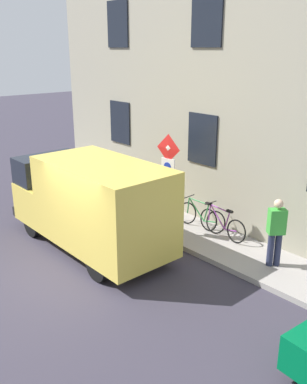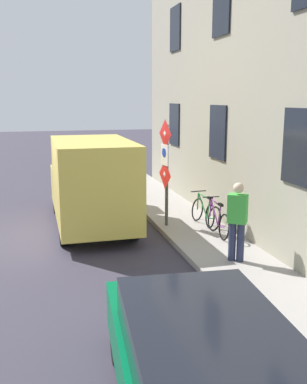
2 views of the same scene
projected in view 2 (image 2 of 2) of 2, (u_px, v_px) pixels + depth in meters
name	position (u px, v px, depth m)	size (l,w,h in m)	color
ground_plane	(53.00, 236.00, 11.82)	(80.00, 80.00, 0.00)	#373340
sidewalk_slab	(186.00, 224.00, 12.76)	(1.82, 16.56, 0.14)	#9D9691
building_facade	(232.00, 77.00, 12.24)	(0.75, 14.56, 8.30)	#9C9782
sign_post_stacked	(165.00, 162.00, 11.98)	(0.18, 0.56, 2.79)	#474C47
delivery_van	(91.00, 180.00, 12.55)	(2.00, 5.33, 2.50)	#E4C74F
parked_hatchback	(201.00, 366.00, 4.84)	(2.08, 4.13, 1.38)	#026133
bicycle_purple	(217.00, 220.00, 11.50)	(0.46, 1.71, 0.89)	black
bicycle_green	(205.00, 212.00, 12.25)	(0.46, 1.72, 0.89)	black
pedestrian	(237.00, 219.00, 9.46)	(0.48, 0.45, 1.72)	#262B47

